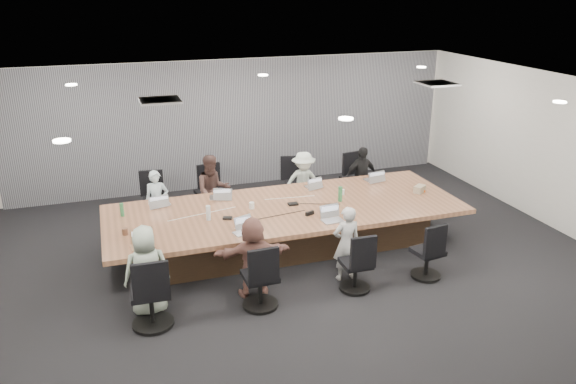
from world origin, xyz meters
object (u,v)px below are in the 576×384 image
object	(u,v)px
laptop_3	(374,179)
bottle_clear	(208,213)
chair_2	(297,187)
canvas_bag	(419,189)
person_2	(303,183)
laptop_6	(333,221)
person_5	(253,257)
person_6	(346,243)
conference_table	(286,225)
person_0	(157,202)
person_3	(361,177)
laptop_4	(143,246)
bottle_green_right	(340,194)
chair_3	(353,183)
chair_4	(151,297)
laptop_0	(160,204)
chair_7	(427,256)
person_4	(147,270)
chair_1	(210,197)
stapler	(310,213)
laptop_5	(243,233)
bottle_green_left	(122,210)
mug_brown	(125,232)
laptop_2	(314,186)
chair_6	(355,268)
snack_packet	(420,191)
chair_5	(260,281)
chair_0	(156,204)
laptop_1	(219,197)

from	to	relation	value
laptop_3	bottle_clear	world-z (taller)	bottle_clear
chair_2	canvas_bag	distance (m)	2.50
person_2	laptop_6	size ratio (longest dim) A/B	3.78
person_5	person_6	distance (m)	1.46
conference_table	chair_2	xyz separation A→B (m)	(0.80, 1.70, 0.02)
person_0	bottle_clear	size ratio (longest dim) A/B	4.81
person_3	laptop_4	xyz separation A→B (m)	(-4.48, -2.15, 0.13)
person_6	bottle_green_right	distance (m)	1.43
chair_3	person_6	distance (m)	3.42
chair_4	chair_3	bearing A→B (deg)	39.35
laptop_0	chair_7	bearing A→B (deg)	137.48
person_3	person_4	size ratio (longest dim) A/B	0.97
chair_1	laptop_3	world-z (taller)	chair_1
stapler	laptop_0	bearing A→B (deg)	129.90
chair_7	laptop_6	xyz separation A→B (m)	(-1.21, 0.90, 0.39)
stapler	laptop_5	bearing A→B (deg)	174.97
person_3	laptop_5	size ratio (longest dim) A/B	4.28
laptop_5	chair_1	bearing A→B (deg)	76.95
person_2	bottle_green_left	bearing A→B (deg)	-158.54
bottle_green_left	mug_brown	size ratio (longest dim) A/B	2.08
person_4	laptop_2	bearing A→B (deg)	-148.93
conference_table	laptop_3	world-z (taller)	laptop_3
chair_4	person_2	world-z (taller)	person_2
chair_6	laptop_0	size ratio (longest dim) A/B	2.13
chair_7	bottle_clear	xyz separation A→B (m)	(-3.08, 1.58, 0.50)
chair_6	laptop_5	size ratio (longest dim) A/B	2.47
chair_6	laptop_6	xyz separation A→B (m)	(0.00, 0.90, 0.39)
person_4	snack_packet	size ratio (longest dim) A/B	7.60
conference_table	mug_brown	world-z (taller)	mug_brown
laptop_3	conference_table	bearing A→B (deg)	14.52
laptop_2	person_6	world-z (taller)	person_6
laptop_2	canvas_bag	xyz separation A→B (m)	(1.72, -0.87, 0.05)
chair_1	chair_5	xyz separation A→B (m)	(0.04, -3.40, -0.03)
laptop_3	laptop_4	distance (m)	4.76
chair_7	stapler	size ratio (longest dim) A/B	4.41
conference_table	mug_brown	size ratio (longest dim) A/B	56.40
laptop_5	bottle_clear	bearing A→B (deg)	106.71
chair_0	chair_1	world-z (taller)	chair_1
person_3	conference_table	bearing A→B (deg)	-152.32
chair_1	chair_5	size ratio (longest dim) A/B	1.07
laptop_0	laptop_5	world-z (taller)	same
laptop_2	bottle_clear	bearing A→B (deg)	12.14
laptop_1	laptop_4	xyz separation A→B (m)	(-1.45, -1.60, 0.00)
chair_6	mug_brown	distance (m)	3.49
chair_2	person_6	world-z (taller)	person_6
chair_2	laptop_3	xyz separation A→B (m)	(1.24, -0.90, 0.33)
laptop_2	laptop_6	size ratio (longest dim) A/B	0.90
chair_6	bottle_clear	xyz separation A→B (m)	(-1.86, 1.58, 0.50)
chair_0	mug_brown	xyz separation A→B (m)	(-0.63, -1.99, 0.39)
person_6	snack_packet	world-z (taller)	person_6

